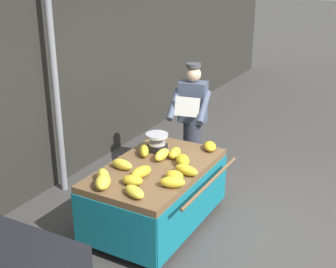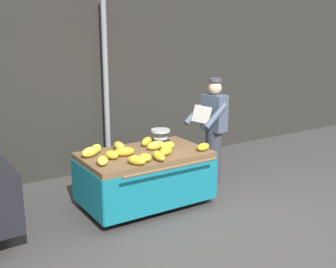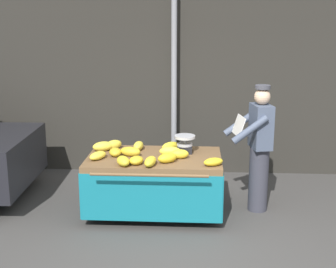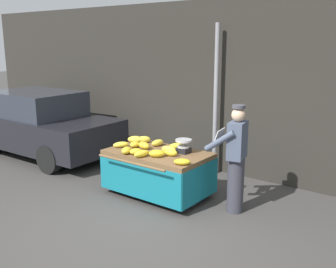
{
  "view_description": "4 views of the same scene",
  "coord_description": "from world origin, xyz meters",
  "px_view_note": "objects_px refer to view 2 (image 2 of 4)",
  "views": [
    {
      "loc": [
        -4.66,
        -1.41,
        3.12
      ],
      "look_at": [
        -0.16,
        1.1,
        1.09
      ],
      "focal_mm": 49.61,
      "sensor_mm": 36.0,
      "label": 1
    },
    {
      "loc": [
        -3.26,
        -3.89,
        2.52
      ],
      "look_at": [
        -0.03,
        1.18,
        0.98
      ],
      "focal_mm": 45.82,
      "sensor_mm": 36.0,
      "label": 2
    },
    {
      "loc": [
        0.06,
        -4.88,
        2.59
      ],
      "look_at": [
        -0.3,
        1.22,
        1.07
      ],
      "focal_mm": 51.26,
      "sensor_mm": 36.0,
      "label": 3
    },
    {
      "loc": [
        3.58,
        -3.97,
        2.64
      ],
      "look_at": [
        -0.14,
        0.95,
        1.18
      ],
      "focal_mm": 41.89,
      "sensor_mm": 36.0,
      "label": 4
    }
  ],
  "objects_px": {
    "banana_bunch_8": "(90,152)",
    "banana_bunch_2": "(112,155)",
    "banana_bunch_5": "(166,151)",
    "vendor_person": "(213,131)",
    "banana_bunch_11": "(119,146)",
    "banana_bunch_4": "(159,156)",
    "banana_bunch_13": "(203,147)",
    "banana_bunch_10": "(147,141)",
    "banana_bunch_1": "(137,160)",
    "banana_cart": "(145,167)",
    "banana_bunch_9": "(145,157)",
    "weighing_scale": "(161,137)",
    "banana_bunch_7": "(102,161)",
    "banana_bunch_0": "(96,149)",
    "banana_bunch_3": "(156,145)",
    "banana_bunch_12": "(168,146)",
    "street_pole": "(106,88)",
    "banana_bunch_6": "(124,152)"
  },
  "relations": [
    {
      "from": "banana_bunch_10",
      "to": "vendor_person",
      "type": "height_order",
      "value": "vendor_person"
    },
    {
      "from": "banana_bunch_1",
      "to": "banana_bunch_2",
      "type": "height_order",
      "value": "banana_bunch_1"
    },
    {
      "from": "banana_cart",
      "to": "banana_bunch_3",
      "type": "relative_size",
      "value": 6.17
    },
    {
      "from": "banana_cart",
      "to": "banana_bunch_11",
      "type": "distance_m",
      "value": 0.47
    },
    {
      "from": "street_pole",
      "to": "banana_bunch_6",
      "type": "distance_m",
      "value": 1.8
    },
    {
      "from": "banana_bunch_3",
      "to": "banana_bunch_5",
      "type": "height_order",
      "value": "banana_bunch_3"
    },
    {
      "from": "street_pole",
      "to": "banana_bunch_10",
      "type": "bearing_deg",
      "value": -89.11
    },
    {
      "from": "banana_bunch_0",
      "to": "banana_bunch_5",
      "type": "xyz_separation_m",
      "value": [
        0.78,
        -0.57,
        -0.0
      ]
    },
    {
      "from": "banana_bunch_13",
      "to": "weighing_scale",
      "type": "bearing_deg",
      "value": 123.19
    },
    {
      "from": "weighing_scale",
      "to": "vendor_person",
      "type": "xyz_separation_m",
      "value": [
        0.98,
        -0.0,
        -0.04
      ]
    },
    {
      "from": "weighing_scale",
      "to": "banana_bunch_11",
      "type": "relative_size",
      "value": 1.01
    },
    {
      "from": "banana_bunch_8",
      "to": "banana_bunch_2",
      "type": "bearing_deg",
      "value": -49.58
    },
    {
      "from": "banana_bunch_1",
      "to": "banana_bunch_10",
      "type": "height_order",
      "value": "banana_bunch_10"
    },
    {
      "from": "banana_bunch_1",
      "to": "banana_bunch_2",
      "type": "bearing_deg",
      "value": 112.34
    },
    {
      "from": "weighing_scale",
      "to": "banana_bunch_12",
      "type": "distance_m",
      "value": 0.3
    },
    {
      "from": "banana_cart",
      "to": "banana_bunch_7",
      "type": "xyz_separation_m",
      "value": [
        -0.71,
        -0.17,
        0.26
      ]
    },
    {
      "from": "banana_bunch_0",
      "to": "banana_bunch_13",
      "type": "distance_m",
      "value": 1.5
    },
    {
      "from": "banana_bunch_7",
      "to": "banana_bunch_8",
      "type": "xyz_separation_m",
      "value": [
        -0.01,
        0.39,
        0.01
      ]
    },
    {
      "from": "banana_bunch_7",
      "to": "banana_bunch_13",
      "type": "distance_m",
      "value": 1.48
    },
    {
      "from": "banana_bunch_5",
      "to": "vendor_person",
      "type": "height_order",
      "value": "vendor_person"
    },
    {
      "from": "banana_bunch_8",
      "to": "banana_bunch_11",
      "type": "bearing_deg",
      "value": 9.0
    },
    {
      "from": "banana_bunch_5",
      "to": "banana_bunch_9",
      "type": "height_order",
      "value": "banana_bunch_5"
    },
    {
      "from": "banana_bunch_4",
      "to": "banana_bunch_6",
      "type": "xyz_separation_m",
      "value": [
        -0.3,
        0.41,
        0.01
      ]
    },
    {
      "from": "banana_bunch_1",
      "to": "banana_bunch_5",
      "type": "xyz_separation_m",
      "value": [
        0.53,
        0.16,
        0.0
      ]
    },
    {
      "from": "banana_bunch_13",
      "to": "vendor_person",
      "type": "bearing_deg",
      "value": 42.02
    },
    {
      "from": "banana_bunch_13",
      "to": "vendor_person",
      "type": "xyz_separation_m",
      "value": [
        0.62,
        0.56,
        0.03
      ]
    },
    {
      "from": "banana_bunch_5",
      "to": "banana_bunch_13",
      "type": "distance_m",
      "value": 0.58
    },
    {
      "from": "weighing_scale",
      "to": "banana_bunch_7",
      "type": "height_order",
      "value": "weighing_scale"
    },
    {
      "from": "banana_cart",
      "to": "banana_bunch_1",
      "type": "xyz_separation_m",
      "value": [
        -0.35,
        -0.42,
        0.27
      ]
    },
    {
      "from": "street_pole",
      "to": "banana_bunch_5",
      "type": "xyz_separation_m",
      "value": [
        0.01,
        -1.87,
        -0.64
      ]
    },
    {
      "from": "banana_bunch_0",
      "to": "banana_bunch_12",
      "type": "bearing_deg",
      "value": -22.99
    },
    {
      "from": "banana_bunch_10",
      "to": "weighing_scale",
      "type": "bearing_deg",
      "value": -20.53
    },
    {
      "from": "banana_bunch_2",
      "to": "banana_bunch_8",
      "type": "distance_m",
      "value": 0.32
    },
    {
      "from": "banana_bunch_0",
      "to": "banana_bunch_4",
      "type": "xyz_separation_m",
      "value": [
        0.57,
        -0.72,
        -0.01
      ]
    },
    {
      "from": "banana_bunch_10",
      "to": "vendor_person",
      "type": "xyz_separation_m",
      "value": [
        1.17,
        -0.07,
        0.02
      ]
    },
    {
      "from": "banana_bunch_10",
      "to": "banana_bunch_1",
      "type": "bearing_deg",
      "value": -128.18
    },
    {
      "from": "banana_bunch_4",
      "to": "banana_bunch_8",
      "type": "bearing_deg",
      "value": 137.95
    },
    {
      "from": "banana_cart",
      "to": "banana_bunch_1",
      "type": "height_order",
      "value": "banana_bunch_1"
    },
    {
      "from": "banana_bunch_13",
      "to": "banana_bunch_2",
      "type": "bearing_deg",
      "value": 165.33
    },
    {
      "from": "banana_bunch_6",
      "to": "banana_bunch_2",
      "type": "bearing_deg",
      "value": -174.8
    },
    {
      "from": "banana_bunch_9",
      "to": "banana_bunch_10",
      "type": "relative_size",
      "value": 0.82
    },
    {
      "from": "banana_bunch_2",
      "to": "banana_bunch_5",
      "type": "distance_m",
      "value": 0.74
    },
    {
      "from": "banana_bunch_0",
      "to": "vendor_person",
      "type": "height_order",
      "value": "vendor_person"
    },
    {
      "from": "banana_bunch_11",
      "to": "banana_bunch_9",
      "type": "bearing_deg",
      "value": -85.45
    },
    {
      "from": "banana_bunch_2",
      "to": "banana_bunch_4",
      "type": "bearing_deg",
      "value": -38.27
    },
    {
      "from": "banana_bunch_7",
      "to": "banana_bunch_12",
      "type": "bearing_deg",
      "value": 5.19
    },
    {
      "from": "banana_bunch_11",
      "to": "banana_bunch_1",
      "type": "bearing_deg",
      "value": -98.15
    },
    {
      "from": "banana_cart",
      "to": "banana_bunch_9",
      "type": "bearing_deg",
      "value": -118.39
    },
    {
      "from": "weighing_scale",
      "to": "banana_bunch_8",
      "type": "bearing_deg",
      "value": 179.28
    },
    {
      "from": "banana_cart",
      "to": "banana_bunch_6",
      "type": "distance_m",
      "value": 0.42
    }
  ]
}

